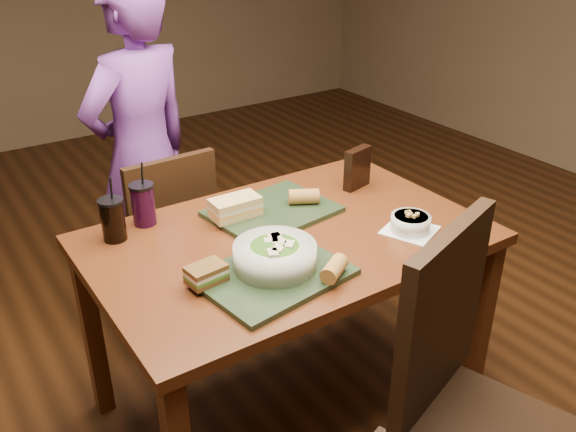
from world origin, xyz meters
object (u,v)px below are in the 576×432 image
(dining_table, at_px, (288,258))
(baguette_near, at_px, (334,269))
(cup_berry, at_px, (143,204))
(chip_bag, at_px, (357,168))
(diner, at_px, (142,156))
(cup_cola, at_px, (113,219))
(tray_near, at_px, (273,275))
(soup_bowl, at_px, (410,223))
(sandwich_far, at_px, (235,207))
(baguette_far, at_px, (304,196))
(chair_far, at_px, (168,238))
(tray_far, at_px, (272,211))
(sandwich_near, at_px, (206,274))
(salad_bowl, at_px, (275,254))
(chair_near, at_px, (463,395))

(dining_table, height_order, baguette_near, baguette_near)
(cup_berry, distance_m, chip_bag, 0.82)
(diner, xyz_separation_m, cup_cola, (-0.34, -0.62, 0.06))
(tray_near, height_order, soup_bowl, soup_bowl)
(sandwich_far, relative_size, baguette_far, 1.57)
(tray_near, xyz_separation_m, cup_cola, (-0.31, 0.49, 0.06))
(dining_table, bearing_deg, chair_far, 104.51)
(diner, relative_size, cup_cola, 6.85)
(chair_far, height_order, tray_far, chair_far)
(sandwich_near, relative_size, baguette_far, 1.08)
(tray_near, bearing_deg, chair_far, 89.04)
(soup_bowl, bearing_deg, baguette_near, -165.51)
(chair_far, height_order, cup_cola, cup_cola)
(salad_bowl, distance_m, baguette_far, 0.44)
(diner, height_order, chip_bag, diner)
(dining_table, xyz_separation_m, baguette_near, (-0.05, -0.31, 0.13))
(tray_far, distance_m, sandwich_near, 0.50)
(chair_near, relative_size, chair_far, 1.17)
(chair_near, distance_m, sandwich_far, 0.96)
(dining_table, distance_m, chair_near, 0.74)
(tray_near, height_order, baguette_far, baguette_far)
(tray_far, bearing_deg, chip_bag, 1.70)
(chair_near, relative_size, baguette_far, 9.36)
(dining_table, bearing_deg, tray_near, -133.28)
(chair_near, distance_m, soup_bowl, 0.63)
(dining_table, xyz_separation_m, diner, (-0.15, 0.91, 0.11))
(dining_table, relative_size, salad_bowl, 5.21)
(tray_far, xyz_separation_m, baguette_near, (-0.09, -0.47, 0.03))
(salad_bowl, bearing_deg, diner, 89.42)
(chair_far, relative_size, diner, 0.57)
(chip_bag, bearing_deg, diner, 114.76)
(chair_near, height_order, cup_cola, chair_near)
(chair_far, distance_m, cup_berry, 0.50)
(chair_near, distance_m, chair_far, 1.41)
(dining_table, bearing_deg, baguette_near, -98.64)
(sandwich_far, bearing_deg, diner, 94.34)
(sandwich_near, bearing_deg, tray_far, 35.25)
(tray_near, height_order, cup_cola, cup_cola)
(chair_near, xyz_separation_m, baguette_near, (-0.12, 0.42, 0.22))
(soup_bowl, relative_size, cup_cola, 0.95)
(chip_bag, bearing_deg, tray_far, 168.03)
(chair_far, distance_m, diner, 0.38)
(diner, xyz_separation_m, tray_near, (-0.03, -1.10, -0.01))
(chair_near, bearing_deg, chip_bag, 68.20)
(chair_near, distance_m, tray_near, 0.62)
(diner, bearing_deg, cup_berry, 50.35)
(cup_berry, height_order, chip_bag, cup_berry)
(sandwich_near, xyz_separation_m, cup_cola, (-0.12, 0.42, 0.03))
(dining_table, height_order, tray_far, tray_far)
(chair_far, relative_size, cup_berry, 3.82)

